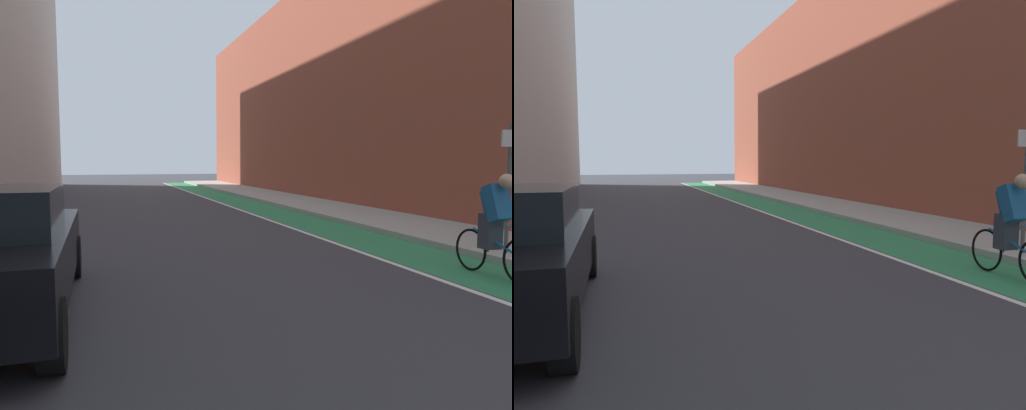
% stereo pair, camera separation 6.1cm
% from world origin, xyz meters
% --- Properties ---
extents(ground_plane, '(97.97, 97.97, 0.00)m').
position_xyz_m(ground_plane, '(0.00, 18.27, 0.00)').
color(ground_plane, '#38383D').
extents(bike_lane_paint, '(1.60, 44.53, 0.00)m').
position_xyz_m(bike_lane_paint, '(3.69, 20.27, 0.00)').
color(bike_lane_paint, '#2D8451').
rests_on(bike_lane_paint, ground).
extents(lane_divider_stripe, '(0.12, 44.53, 0.00)m').
position_xyz_m(lane_divider_stripe, '(2.79, 20.27, 0.00)').
color(lane_divider_stripe, white).
rests_on(lane_divider_stripe, ground).
extents(sidewalk_right, '(2.71, 44.53, 0.14)m').
position_xyz_m(sidewalk_right, '(5.85, 20.27, 0.07)').
color(sidewalk_right, '#A8A59E').
rests_on(sidewalk_right, ground).
extents(building_facade_right, '(2.40, 40.53, 10.21)m').
position_xyz_m(building_facade_right, '(8.40, 22.27, 5.10)').
color(building_facade_right, '#9E4C38').
rests_on(building_facade_right, ground).
extents(cyclist_mid, '(0.48, 1.75, 1.63)m').
position_xyz_m(cyclist_mid, '(3.69, 8.88, 0.85)').
color(cyclist_mid, black).
rests_on(cyclist_mid, ground).
extents(street_sign_post, '(0.44, 0.07, 2.33)m').
position_xyz_m(street_sign_post, '(4.94, 9.88, 1.54)').
color(street_sign_post, '#4C4C51').
rests_on(street_sign_post, sidewalk_right).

